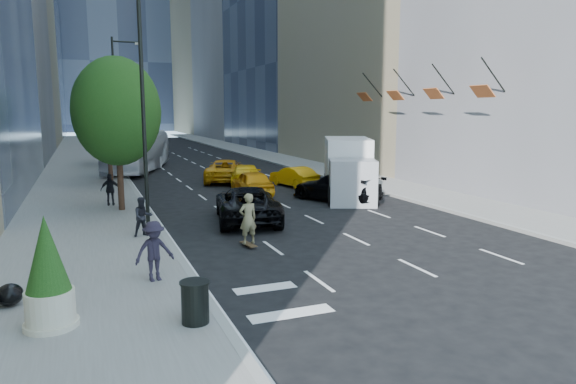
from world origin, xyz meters
name	(u,v)px	position (x,y,z in m)	size (l,w,h in m)	color
ground	(333,242)	(0.00, 0.00, 0.00)	(160.00, 160.00, 0.00)	black
sidewalk_left	(82,168)	(-9.00, 30.00, 0.07)	(6.00, 120.00, 0.15)	slate
sidewalk_right	(287,161)	(10.00, 30.00, 0.07)	(4.00, 120.00, 0.15)	slate
tower_right_far	(225,19)	(22.00, 98.00, 25.00)	(20.00, 24.00, 50.00)	gray
lamp_near	(147,90)	(-6.32, 4.00, 5.81)	(2.13, 0.22, 10.00)	black
lamp_far	(118,99)	(-6.32, 22.00, 5.81)	(2.13, 0.22, 10.00)	black
tree_near	(117,112)	(-7.20, 9.00, 4.97)	(4.20, 4.20, 7.46)	black
tree_mid	(107,106)	(-7.20, 19.00, 5.32)	(4.50, 4.50, 7.99)	black
tree_far	(101,115)	(-7.20, 32.00, 4.62)	(3.90, 3.90, 6.92)	black
traffic_signal	(106,118)	(-6.40, 40.00, 4.23)	(2.48, 0.53, 5.20)	black
facade_flags	(415,92)	(10.64, 10.00, 6.18)	(1.85, 13.30, 2.05)	black
skateboarder	(248,222)	(-3.31, 0.45, 0.95)	(0.69, 0.45, 1.90)	olive
black_sedan_lincoln	(247,204)	(-2.00, 4.77, 0.81)	(2.68, 5.81, 1.61)	black
black_sedan_mercedes	(336,187)	(4.20, 8.00, 0.78)	(2.20, 5.40, 1.57)	black
taxi_a	(252,183)	(0.39, 11.50, 0.77)	(1.81, 4.50, 1.53)	orange
taxi_b	(294,177)	(4.11, 14.00, 0.67)	(1.41, 4.06, 1.34)	#ECA20C
taxi_c	(226,170)	(0.50, 18.00, 0.80)	(2.64, 5.73, 1.59)	orange
taxi_d	(245,175)	(1.20, 15.50, 0.73)	(2.04, 5.01, 1.45)	yellow
city_bus	(138,151)	(-4.61, 26.80, 1.67)	(2.81, 12.00, 3.34)	white
box_truck	(348,168)	(5.51, 9.05, 1.72)	(5.14, 7.49, 3.39)	silver
pedestrian_a	(143,217)	(-6.80, 2.99, 0.93)	(0.75, 0.59, 1.55)	black
pedestrian_b	(110,190)	(-7.63, 10.45, 0.98)	(0.97, 0.40, 1.65)	black
pedestrian_c	(154,251)	(-7.07, -2.59, 1.03)	(1.13, 0.65, 1.76)	black
trash_can	(195,303)	(-6.60, -6.00, 0.63)	(0.64, 0.64, 0.96)	black
planter_shrub	(48,274)	(-9.70, -5.00, 1.39)	(1.08, 1.08, 2.60)	beige
garbage_bags	(0,298)	(-10.95, -3.34, 0.41)	(1.12, 1.08, 0.55)	black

